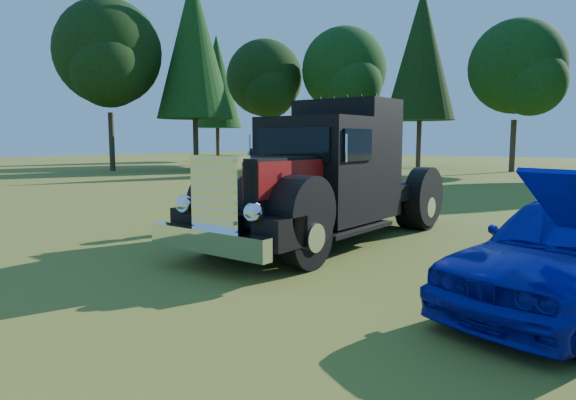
% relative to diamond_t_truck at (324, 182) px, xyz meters
% --- Properties ---
extents(ground, '(120.00, 120.00, 0.00)m').
position_rel_diamond_t_truck_xyz_m(ground, '(0.90, -2.37, -1.28)').
color(ground, '#385C1B').
rests_on(ground, ground).
extents(treeline, '(72.10, 24.04, 13.84)m').
position_rel_diamond_t_truck_xyz_m(treeline, '(-1.67, 25.04, 6.42)').
color(treeline, '#2D2116').
rests_on(treeline, ground).
extents(diamond_t_truck, '(3.38, 7.16, 3.00)m').
position_rel_diamond_t_truck_xyz_m(diamond_t_truck, '(0.00, 0.00, 0.00)').
color(diamond_t_truck, black).
rests_on(diamond_t_truck, ground).
extents(spectator_near, '(0.44, 0.63, 1.63)m').
position_rel_diamond_t_truck_xyz_m(spectator_near, '(-1.62, -0.44, -0.47)').
color(spectator_near, '#20214C').
rests_on(spectator_near, ground).
extents(spectator_far, '(1.06, 1.16, 1.93)m').
position_rel_diamond_t_truck_xyz_m(spectator_far, '(-2.42, 0.66, -0.31)').
color(spectator_far, '#20274B').
rests_on(spectator_far, ground).
extents(distant_teal_car, '(3.08, 4.64, 1.45)m').
position_rel_diamond_t_truck_xyz_m(distant_teal_car, '(-15.91, 24.60, -0.56)').
color(distant_teal_car, '#093036').
rests_on(distant_teal_car, ground).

